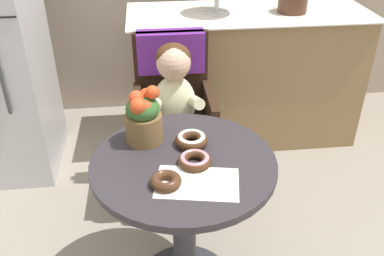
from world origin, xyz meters
The scene contains 10 objects.
cafe_table centered at (0.00, 0.00, 0.51)m, with size 0.72×0.72×0.72m.
wicker_chair centered at (0.01, 0.73, 0.64)m, with size 0.42×0.45×0.95m.
seated_child centered at (0.01, 0.57, 0.68)m, with size 0.27×0.32×0.73m.
paper_napkin centered at (0.04, -0.15, 0.72)m, with size 0.29×0.19×0.00m, color white.
donut_front centered at (-0.08, -0.14, 0.74)m, with size 0.11×0.11×0.04m.
donut_mid centered at (0.04, -0.03, 0.74)m, with size 0.13×0.13×0.04m.
donut_side centered at (0.04, 0.10, 0.74)m, with size 0.13×0.13×0.05m.
flower_vase centered at (-0.15, 0.16, 0.83)m, with size 0.15×0.15×0.25m.
display_counter centered at (0.55, 1.30, 0.45)m, with size 1.56×0.62×0.90m.
round_layer_cake centered at (0.81, 1.27, 0.96)m, with size 0.18×0.18×0.14m.
Camera 1 is at (-0.11, -1.30, 1.67)m, focal length 39.25 mm.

